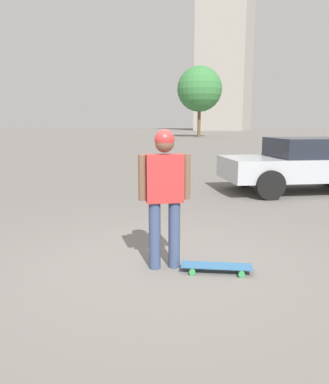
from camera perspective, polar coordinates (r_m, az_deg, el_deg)
name	(u,v)px	position (r m, az deg, el deg)	size (l,w,h in m)	color
ground_plane	(164,267)	(4.77, 0.00, -11.40)	(220.00, 220.00, 0.00)	slate
person	(164,187)	(4.49, 0.00, 0.70)	(0.39, 0.56, 1.70)	#38476B
skateboard	(217,267)	(4.64, 7.94, -11.18)	(0.44, 0.88, 0.09)	#336693
car_parked_near	(305,163)	(10.38, 20.63, 4.09)	(3.58, 4.52, 1.40)	#ADB2B7
building_block_distant	(225,46)	(92.76, 9.26, 21.15)	(12.75, 11.03, 38.16)	#9E998E
tree_distant	(200,89)	(47.64, 5.36, 15.35)	(5.48, 5.48, 8.57)	brown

